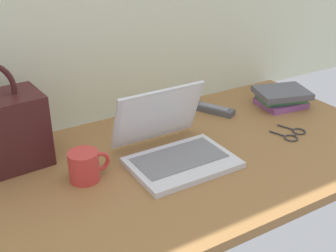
% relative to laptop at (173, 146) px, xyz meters
% --- Properties ---
extents(desk, '(1.60, 0.76, 0.03)m').
position_rel_laptop_xyz_m(desk, '(-0.05, -0.01, -0.06)').
color(desk, olive).
rests_on(desk, ground).
extents(laptop, '(0.31, 0.29, 0.21)m').
position_rel_laptop_xyz_m(laptop, '(0.00, 0.00, 0.00)').
color(laptop, silver).
rests_on(laptop, desk).
extents(coffee_mug, '(0.12, 0.09, 0.09)m').
position_rel_laptop_xyz_m(coffee_mug, '(-0.28, 0.03, 0.00)').
color(coffee_mug, red).
rests_on(coffee_mug, desk).
extents(remote_control_far, '(0.11, 0.16, 0.02)m').
position_rel_laptop_xyz_m(remote_control_far, '(0.31, 0.22, -0.03)').
color(remote_control_far, '#4C4C51').
rests_on(remote_control_far, desk).
extents(eyeglasses, '(0.12, 0.13, 0.01)m').
position_rel_laptop_xyz_m(eyeglasses, '(0.43, -0.08, -0.04)').
color(eyeglasses, '#333338').
rests_on(eyeglasses, desk).
extents(book_stack, '(0.23, 0.20, 0.07)m').
position_rel_laptop_xyz_m(book_stack, '(0.58, 0.13, -0.01)').
color(book_stack, '#8C4C8C').
rests_on(book_stack, desk).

